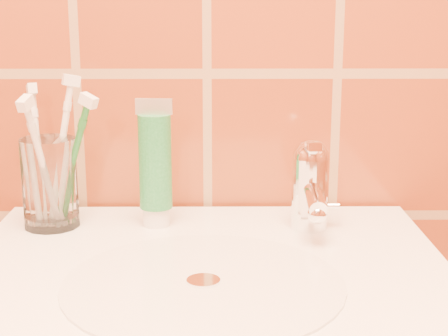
{
  "coord_description": "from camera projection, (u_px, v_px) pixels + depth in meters",
  "views": [
    {
      "loc": [
        0.02,
        0.24,
        1.14
      ],
      "look_at": [
        0.02,
        1.08,
        0.93
      ],
      "focal_mm": 55.0,
      "sensor_mm": 36.0,
      "label": 1
    }
  ],
  "objects": [
    {
      "name": "glass_tumbler",
      "position": [
        50.0,
        183.0,
        0.9
      ],
      "size": [
        0.08,
        0.08,
        0.12
      ],
      "primitive_type": "cylinder",
      "rotation": [
        0.0,
        0.0,
        -0.06
      ],
      "color": "white",
      "rests_on": "pedestal_sink"
    },
    {
      "name": "toothbrush_3",
      "position": [
        72.0,
        162.0,
        0.88
      ],
      "size": [
        0.14,
        0.13,
        0.19
      ],
      "primitive_type": null,
      "rotation": [
        0.37,
        0.0,
        1.06
      ],
      "color": "#1E702A",
      "rests_on": "glass_tumbler"
    },
    {
      "name": "toothbrush_2",
      "position": [
        38.0,
        156.0,
        0.91
      ],
      "size": [
        0.08,
        0.12,
        0.2
      ],
      "primitive_type": null,
      "rotation": [
        0.26,
        0.0,
        -2.76
      ],
      "color": "white",
      "rests_on": "glass_tumbler"
    },
    {
      "name": "toothbrush_1",
      "position": [
        61.0,
        151.0,
        0.9
      ],
      "size": [
        0.09,
        0.08,
        0.21
      ],
      "primitive_type": null,
      "rotation": [
        0.2,
        0.0,
        1.98
      ],
      "color": "white",
      "rests_on": "glass_tumbler"
    },
    {
      "name": "toothbrush_0",
      "position": [
        43.0,
        166.0,
        0.86
      ],
      "size": [
        0.08,
        0.15,
        0.2
      ],
      "primitive_type": null,
      "rotation": [
        0.35,
        0.0,
        -0.28
      ],
      "color": "silver",
      "rests_on": "glass_tumbler"
    },
    {
      "name": "faucet",
      "position": [
        311.0,
        182.0,
        0.89
      ],
      "size": [
        0.05,
        0.11,
        0.12
      ],
      "color": "white",
      "rests_on": "pedestal_sink"
    },
    {
      "name": "toothpaste_tube",
      "position": [
        155.0,
        167.0,
        0.9
      ],
      "size": [
        0.05,
        0.04,
        0.17
      ],
      "rotation": [
        0.0,
        0.0,
        -0.09
      ],
      "color": "white",
      "rests_on": "pedestal_sink"
    }
  ]
}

